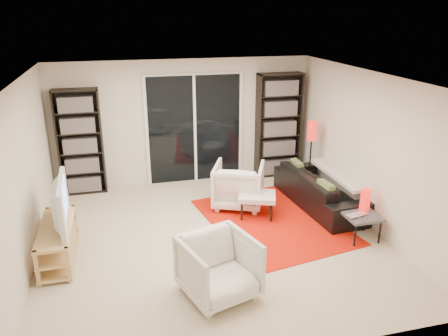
{
  "coord_description": "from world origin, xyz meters",
  "views": [
    {
      "loc": [
        -1.27,
        -5.72,
        3.27
      ],
      "look_at": [
        0.25,
        0.3,
        1.0
      ],
      "focal_mm": 35.0,
      "sensor_mm": 36.0,
      "label": 1
    }
  ],
  "objects_px": {
    "bookshelf_left": "(80,142)",
    "tv_stand": "(58,241)",
    "ottoman": "(257,197)",
    "armchair_front": "(219,267)",
    "armchair_back": "(239,185)",
    "floor_lamp": "(312,138)",
    "bookshelf_right": "(278,126)",
    "side_table": "(361,217)",
    "sofa": "(321,189)"
  },
  "relations": [
    {
      "from": "tv_stand",
      "to": "bookshelf_left",
      "type": "bearing_deg",
      "value": 84.19
    },
    {
      "from": "floor_lamp",
      "to": "bookshelf_right",
      "type": "bearing_deg",
      "value": 110.67
    },
    {
      "from": "ottoman",
      "to": "armchair_back",
      "type": "bearing_deg",
      "value": 110.14
    },
    {
      "from": "ottoman",
      "to": "side_table",
      "type": "bearing_deg",
      "value": -40.78
    },
    {
      "from": "bookshelf_right",
      "to": "sofa",
      "type": "bearing_deg",
      "value": -83.36
    },
    {
      "from": "bookshelf_left",
      "to": "tv_stand",
      "type": "xyz_separation_m",
      "value": [
        -0.24,
        -2.37,
        -0.71
      ]
    },
    {
      "from": "tv_stand",
      "to": "armchair_back",
      "type": "height_order",
      "value": "armchair_back"
    },
    {
      "from": "bookshelf_right",
      "to": "armchair_back",
      "type": "relative_size",
      "value": 2.47
    },
    {
      "from": "side_table",
      "to": "tv_stand",
      "type": "bearing_deg",
      "value": 173.22
    },
    {
      "from": "bookshelf_left",
      "to": "bookshelf_right",
      "type": "bearing_deg",
      "value": -0.0
    },
    {
      "from": "ottoman",
      "to": "bookshelf_left",
      "type": "bearing_deg",
      "value": 147.56
    },
    {
      "from": "armchair_back",
      "to": "sofa",
      "type": "bearing_deg",
      "value": -170.62
    },
    {
      "from": "bookshelf_left",
      "to": "side_table",
      "type": "xyz_separation_m",
      "value": [
        4.09,
        -2.89,
        -0.62
      ]
    },
    {
      "from": "tv_stand",
      "to": "side_table",
      "type": "distance_m",
      "value": 4.37
    },
    {
      "from": "tv_stand",
      "to": "armchair_front",
      "type": "bearing_deg",
      "value": -34.34
    },
    {
      "from": "bookshelf_left",
      "to": "ottoman",
      "type": "bearing_deg",
      "value": -32.44
    },
    {
      "from": "ottoman",
      "to": "armchair_front",
      "type": "bearing_deg",
      "value": -120.03
    },
    {
      "from": "bookshelf_right",
      "to": "tv_stand",
      "type": "distance_m",
      "value": 4.8
    },
    {
      "from": "bookshelf_right",
      "to": "armchair_front",
      "type": "height_order",
      "value": "bookshelf_right"
    },
    {
      "from": "armchair_back",
      "to": "armchair_front",
      "type": "distance_m",
      "value": 2.58
    },
    {
      "from": "sofa",
      "to": "floor_lamp",
      "type": "relative_size",
      "value": 1.58
    },
    {
      "from": "tv_stand",
      "to": "armchair_front",
      "type": "distance_m",
      "value": 2.37
    },
    {
      "from": "armchair_back",
      "to": "floor_lamp",
      "type": "xyz_separation_m",
      "value": [
        1.53,
        0.44,
        0.62
      ]
    },
    {
      "from": "bookshelf_left",
      "to": "tv_stand",
      "type": "distance_m",
      "value": 2.49
    },
    {
      "from": "bookshelf_right",
      "to": "armchair_front",
      "type": "xyz_separation_m",
      "value": [
        -2.14,
        -3.71,
        -0.67
      ]
    },
    {
      "from": "bookshelf_right",
      "to": "armchair_back",
      "type": "distance_m",
      "value": 1.9
    },
    {
      "from": "floor_lamp",
      "to": "ottoman",
      "type": "bearing_deg",
      "value": -145.68
    },
    {
      "from": "bookshelf_left",
      "to": "sofa",
      "type": "xyz_separation_m",
      "value": [
        4.04,
        -1.65,
        -0.67
      ]
    },
    {
      "from": "armchair_back",
      "to": "floor_lamp",
      "type": "relative_size",
      "value": 0.64
    },
    {
      "from": "floor_lamp",
      "to": "side_table",
      "type": "bearing_deg",
      "value": -92.38
    },
    {
      "from": "bookshelf_left",
      "to": "armchair_front",
      "type": "xyz_separation_m",
      "value": [
        1.71,
        -3.71,
        -0.6
      ]
    },
    {
      "from": "sofa",
      "to": "ottoman",
      "type": "bearing_deg",
      "value": 91.94
    },
    {
      "from": "ottoman",
      "to": "bookshelf_right",
      "type": "bearing_deg",
      "value": 60.2
    },
    {
      "from": "bookshelf_right",
      "to": "sofa",
      "type": "xyz_separation_m",
      "value": [
        0.19,
        -1.65,
        -0.74
      ]
    },
    {
      "from": "armchair_front",
      "to": "ottoman",
      "type": "xyz_separation_m",
      "value": [
        1.11,
        1.92,
        -0.03
      ]
    },
    {
      "from": "tv_stand",
      "to": "sofa",
      "type": "relative_size",
      "value": 0.64
    },
    {
      "from": "armchair_front",
      "to": "floor_lamp",
      "type": "bearing_deg",
      "value": 31.75
    },
    {
      "from": "armchair_front",
      "to": "sofa",
      "type": "bearing_deg",
      "value": 24.22
    },
    {
      "from": "armchair_front",
      "to": "tv_stand",
      "type": "bearing_deg",
      "value": 128.32
    },
    {
      "from": "ottoman",
      "to": "side_table",
      "type": "xyz_separation_m",
      "value": [
        1.27,
        -1.1,
        0.01
      ]
    },
    {
      "from": "tv_stand",
      "to": "armchair_back",
      "type": "bearing_deg",
      "value": 20.33
    },
    {
      "from": "tv_stand",
      "to": "sofa",
      "type": "xyz_separation_m",
      "value": [
        4.28,
        0.73,
        0.04
      ]
    },
    {
      "from": "armchair_back",
      "to": "side_table",
      "type": "xyz_separation_m",
      "value": [
        1.45,
        -1.58,
        -0.03
      ]
    },
    {
      "from": "bookshelf_right",
      "to": "tv_stand",
      "type": "relative_size",
      "value": 1.57
    },
    {
      "from": "bookshelf_right",
      "to": "ottoman",
      "type": "height_order",
      "value": "bookshelf_right"
    },
    {
      "from": "sofa",
      "to": "bookshelf_right",
      "type": "bearing_deg",
      "value": 1.77
    },
    {
      "from": "sofa",
      "to": "ottoman",
      "type": "relative_size",
      "value": 2.89
    },
    {
      "from": "side_table",
      "to": "bookshelf_left",
      "type": "bearing_deg",
      "value": 144.78
    },
    {
      "from": "armchair_back",
      "to": "side_table",
      "type": "distance_m",
      "value": 2.15
    },
    {
      "from": "floor_lamp",
      "to": "armchair_front",
      "type": "bearing_deg",
      "value": -130.91
    }
  ]
}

